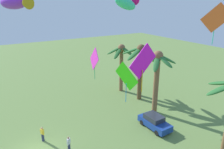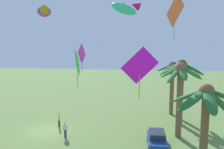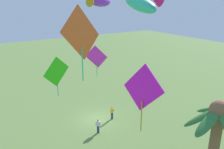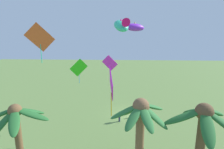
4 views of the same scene
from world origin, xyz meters
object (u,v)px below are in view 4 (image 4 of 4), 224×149
object	(u,v)px
kite_fish_3	(122,25)
kite_diamond_5	(111,85)
spectator_0	(138,112)
kite_diamond_2	(40,38)
kite_diamond_0	(110,63)
palm_tree_2	(17,126)
palm_tree_0	(140,126)
kite_diamond_4	(79,68)
palm_tree_1	(202,132)
kite_fish_1	(134,27)
spectator_1	(119,116)

from	to	relation	value
kite_fish_3	kite_diamond_5	xyz separation A→B (m)	(0.92, 1.45, -5.50)
spectator_0	kite_diamond_2	distance (m)	18.80
kite_diamond_5	kite_diamond_0	bearing A→B (deg)	-85.20
palm_tree_2	kite_diamond_0	bearing A→B (deg)	-123.26
kite_diamond_0	kite_diamond_2	xyz separation A→B (m)	(4.99, 7.88, 3.25)
palm_tree_0	palm_tree_2	xyz separation A→B (m)	(9.29, 0.15, -0.18)
kite_fish_3	palm_tree_2	bearing A→B (deg)	36.47
kite_diamond_0	kite_diamond_2	distance (m)	9.87
kite_diamond_4	kite_diamond_5	bearing A→B (deg)	130.63
kite_diamond_5	palm_tree_0	bearing A→B (deg)	119.39
palm_tree_1	kite_fish_1	distance (m)	17.51
spectator_0	kite_fish_3	xyz separation A→B (m)	(2.72, 8.06, 12.50)
palm_tree_0	kite_fish_3	bearing A→B (deg)	-75.63
kite_diamond_0	kite_fish_1	size ratio (longest dim) A/B	0.78
kite_fish_1	kite_diamond_2	world-z (taller)	kite_fish_1
kite_fish_1	kite_fish_3	size ratio (longest dim) A/B	1.11
kite_fish_3	spectator_1	bearing A→B (deg)	-88.74
palm_tree_0	kite_fish_1	size ratio (longest dim) A/B	2.27
palm_tree_1	kite_fish_1	xyz separation A→B (m)	(3.83, -15.38, 7.45)
palm_tree_0	kite_diamond_2	bearing A→B (deg)	-13.14
spectator_1	kite_diamond_0	distance (m)	8.55
palm_tree_2	kite_diamond_5	world-z (taller)	kite_diamond_5
kite_fish_3	kite_diamond_5	bearing A→B (deg)	57.53
kite_diamond_4	spectator_0	bearing A→B (deg)	-149.58
kite_diamond_0	kite_fish_3	bearing A→B (deg)	108.83
spectator_0	kite_fish_1	bearing A→B (deg)	-43.48
palm_tree_2	kite_fish_1	size ratio (longest dim) A/B	2.11
kite_fish_3	kite_diamond_4	size ratio (longest dim) A/B	1.05
palm_tree_0	spectator_0	bearing A→B (deg)	-95.31
kite_fish_1	kite_diamond_5	world-z (taller)	kite_fish_1
spectator_1	kite_diamond_5	world-z (taller)	kite_diamond_5
kite_diamond_0	kite_diamond_5	distance (m)	5.64
palm_tree_2	kite_diamond_5	distance (m)	8.45
palm_tree_1	kite_fish_1	world-z (taller)	kite_fish_1
spectator_1	kite_fish_3	distance (m)	14.02
palm_tree_0	kite_diamond_0	distance (m)	10.57
kite_diamond_0	kite_diamond_2	size ratio (longest dim) A/B	0.87
spectator_1	kite_fish_3	world-z (taller)	kite_fish_3
kite_diamond_0	kite_fish_1	xyz separation A→B (m)	(-3.14, -4.92, 4.43)
kite_fish_1	palm_tree_1	bearing A→B (deg)	103.98
kite_diamond_4	kite_fish_3	bearing A→B (deg)	146.02
kite_fish_1	spectator_0	bearing A→B (deg)	136.52
spectator_1	kite_diamond_2	distance (m)	16.48
kite_diamond_2	kite_diamond_5	world-z (taller)	kite_diamond_2
palm_tree_0	kite_diamond_2	xyz separation A→B (m)	(7.82, -1.82, 6.33)
palm_tree_0	palm_tree_2	distance (m)	9.29
kite_diamond_4	spectator_1	bearing A→B (deg)	-149.93
kite_diamond_2	kite_fish_3	size ratio (longest dim) A/B	1.00
palm_tree_0	kite_fish_3	size ratio (longest dim) A/B	2.53
kite_fish_1	kite_diamond_2	size ratio (longest dim) A/B	1.11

